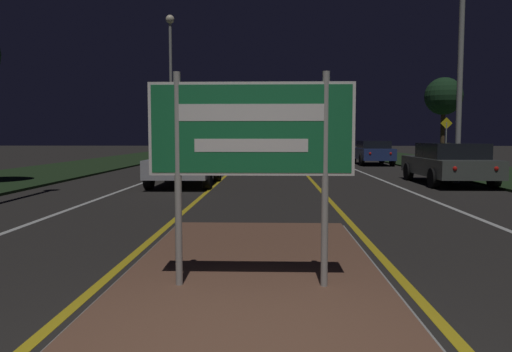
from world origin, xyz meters
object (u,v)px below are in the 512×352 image
Objects in this scene: highway_sign at (251,138)px; car_approaching_0 at (186,162)px; car_receding_1 at (373,152)px; car_receding_0 at (449,163)px; streetlight_left_far at (171,67)px; car_approaching_1 at (219,151)px; warning_sign at (446,137)px.

car_approaching_0 is (-2.59, 11.32, -0.82)m from highway_sign.
car_receding_1 is 14.58m from car_approaching_0.
car_receding_0 is at bearing 2.89° from car_approaching_0.
car_approaching_0 is at bearing 102.91° from highway_sign.
streetlight_left_far is 13.44m from car_receding_1.
streetlight_left_far reaches higher than car_receding_0.
warning_sign reaches higher than car_approaching_1.
car_receding_1 is at bearing 75.86° from highway_sign.
car_approaching_1 is 1.78× the size of warning_sign.
highway_sign is 27.52m from streetlight_left_far.
car_receding_0 is at bearing -108.44° from warning_sign.
car_receding_1 is 4.03m from warning_sign.
car_receding_1 is (11.97, -3.26, -5.19)m from streetlight_left_far.
car_approaching_0 is (-8.65, -0.44, 0.03)m from car_receding_0.
car_approaching_0 is 12.83m from car_approaching_1.
warning_sign is at bearing -14.17° from car_approaching_1.
warning_sign is at bearing 66.51° from highway_sign.
car_approaching_0 is at bearing -76.92° from streetlight_left_far.
highway_sign is at bearing -83.23° from car_approaching_1.
warning_sign reaches higher than car_approaching_0.
car_receding_1 is at bearing 54.62° from car_approaching_0.
car_receding_0 is 9.89m from warning_sign.
streetlight_left_far is 1.98× the size of car_receding_0.
streetlight_left_far is 2.14× the size of car_receding_1.
warning_sign is (3.12, 9.35, 0.84)m from car_receding_0.
streetlight_left_far is (-6.12, 26.48, 4.32)m from highway_sign.
warning_sign is (3.33, -2.11, 0.85)m from car_receding_1.
car_approaching_0 is 15.33m from warning_sign.
streetlight_left_far is at bearing 103.01° from highway_sign.
car_approaching_0 is 1.01× the size of car_approaching_1.
car_receding_0 is (12.17, -14.72, -5.18)m from streetlight_left_far.
warning_sign is at bearing -32.34° from car_receding_1.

